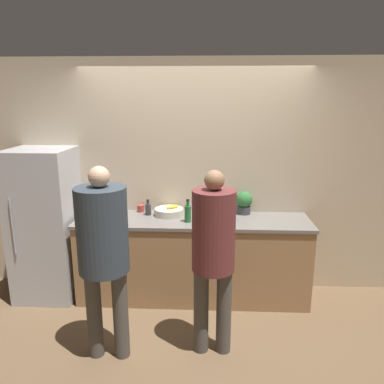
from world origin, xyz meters
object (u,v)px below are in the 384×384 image
person_center (213,248)px  cup_red (141,208)px  potted_plant (244,202)px  bottle_green (188,213)px  bottle_clear (220,209)px  cup_white (228,210)px  utensil_crock (106,208)px  person_left (103,244)px  bottle_dark (148,209)px  refrigerator (46,224)px  fruit_bowl (169,212)px

person_center → cup_red: 1.42m
potted_plant → bottle_green: bearing=-152.5°
bottle_clear → cup_white: 0.12m
person_center → cup_red: bearing=125.0°
utensil_crock → potted_plant: 1.54m
person_left → potted_plant: (1.24, 1.25, 0.02)m
bottle_dark → refrigerator: bearing=-173.1°
bottle_green → person_left: bearing=-123.9°
refrigerator → bottle_dark: size_ratio=9.50×
person_center → utensil_crock: size_ratio=5.57×
fruit_bowl → bottle_dark: bottle_dark is taller
person_center → fruit_bowl: bearing=114.6°
cup_red → potted_plant: size_ratio=0.31×
fruit_bowl → bottle_clear: bearing=1.8°
potted_plant → refrigerator: bearing=-174.0°
utensil_crock → bottle_green: size_ratio=1.18×
person_left → potted_plant: bearing=45.3°
person_center → refrigerator: bearing=153.3°
person_center → cup_white: bearing=81.3°
utensil_crock → bottle_clear: size_ratio=1.54×
fruit_bowl → cup_white: size_ratio=3.59×
fruit_bowl → cup_red: (-0.34, 0.12, -0.00)m
cup_white → refrigerator: bearing=-173.5°
person_left → person_center: bearing=6.8°
person_center → utensil_crock: person_center is taller
refrigerator → person_center: size_ratio=1.02×
cup_red → cup_white: bearing=-1.1°
utensil_crock → cup_red: utensil_crock is taller
person_left → bottle_clear: 1.52m
fruit_bowl → bottle_dark: bearing=179.2°
bottle_clear → potted_plant: potted_plant is taller
person_left → utensil_crock: (-0.29, 1.16, -0.05)m
fruit_bowl → bottle_clear: 0.56m
person_left → cup_red: 1.28m
cup_red → potted_plant: (1.17, -0.02, 0.10)m
cup_white → potted_plant: bearing=0.2°
cup_red → bottle_dark: bearing=-47.4°
bottle_green → bottle_dark: bearing=153.7°
person_left → bottle_green: (0.63, 0.94, -0.02)m
bottle_dark → cup_red: bottle_dark is taller
bottle_green → cup_white: bearing=36.1°
cup_white → cup_red: size_ratio=1.11×
refrigerator → bottle_clear: refrigerator is taller
refrigerator → fruit_bowl: bearing=5.6°
bottle_clear → bottle_dark: size_ratio=1.08×
person_center → bottle_clear: bearing=85.6°
cup_white → potted_plant: 0.20m
utensil_crock → cup_red: size_ratio=3.63×
bottle_green → cup_red: (-0.56, 0.34, -0.06)m
utensil_crock → cup_white: (1.36, 0.09, -0.02)m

